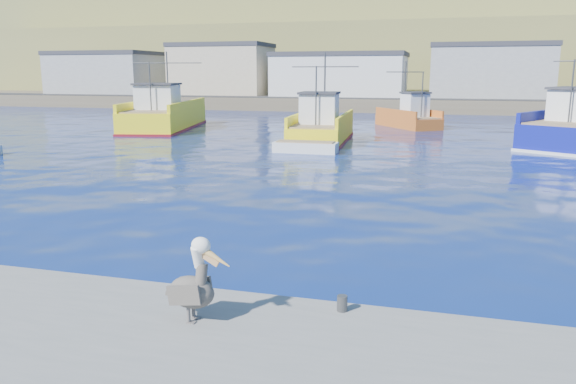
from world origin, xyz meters
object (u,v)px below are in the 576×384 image
(boat_orange, at_px, (409,117))
(pelican, at_px, (194,285))
(trawler_yellow_b, at_px, (322,128))
(trawler_yellow_a, at_px, (164,115))
(skiff_mid, at_px, (305,148))

(boat_orange, relative_size, pelican, 4.85)
(trawler_yellow_b, bearing_deg, pelican, -81.91)
(trawler_yellow_a, height_order, trawler_yellow_b, trawler_yellow_a)
(boat_orange, relative_size, skiff_mid, 1.93)
(pelican, bearing_deg, skiff_mid, 99.37)
(trawler_yellow_a, relative_size, skiff_mid, 3.63)
(trawler_yellow_b, relative_size, skiff_mid, 2.65)
(trawler_yellow_a, xyz_separation_m, trawler_yellow_b, (15.56, -5.59, -0.19))
(trawler_yellow_a, height_order, boat_orange, trawler_yellow_a)
(boat_orange, bearing_deg, trawler_yellow_b, -113.65)
(boat_orange, distance_m, skiff_mid, 19.20)
(trawler_yellow_b, height_order, boat_orange, trawler_yellow_b)
(skiff_mid, bearing_deg, trawler_yellow_b, 92.66)
(boat_orange, height_order, pelican, boat_orange)
(skiff_mid, relative_size, pelican, 2.52)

